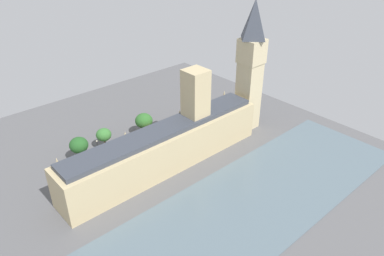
% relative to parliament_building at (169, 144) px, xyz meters
% --- Properties ---
extents(ground_plane, '(146.43, 146.43, 0.00)m').
position_rel_parliament_building_xyz_m(ground_plane, '(2.00, 1.50, -8.39)').
color(ground_plane, '#565659').
extents(river_thames, '(36.12, 131.78, 0.25)m').
position_rel_parliament_building_xyz_m(river_thames, '(-32.28, 1.50, -8.26)').
color(river_thames, slate).
rests_on(river_thames, ground).
extents(parliament_building, '(12.74, 76.43, 31.85)m').
position_rel_parliament_building_xyz_m(parliament_building, '(0.00, 0.00, 0.00)').
color(parliament_building, tan).
rests_on(parliament_building, ground).
extents(clock_tower, '(8.55, 8.55, 51.72)m').
position_rel_parliament_building_xyz_m(clock_tower, '(0.31, -40.78, 18.34)').
color(clock_tower, '#CCBA8E').
rests_on(clock_tower, ground).
extents(double_decker_bus_midblock, '(3.11, 10.62, 4.75)m').
position_rel_parliament_building_xyz_m(double_decker_bus_midblock, '(15.60, -2.70, -5.75)').
color(double_decker_bus_midblock, red).
rests_on(double_decker_bus_midblock, ground).
extents(car_yellow_cab_by_river_gate, '(1.97, 4.26, 1.74)m').
position_rel_parliament_building_xyz_m(car_yellow_cab_by_river_gate, '(13.65, 20.68, -7.50)').
color(car_yellow_cab_by_river_gate, gold).
rests_on(car_yellow_cab_by_river_gate, ground).
extents(car_dark_green_near_tower, '(1.83, 4.11, 1.74)m').
position_rel_parliament_building_xyz_m(car_dark_green_near_tower, '(12.70, 28.92, -7.50)').
color(car_dark_green_near_tower, '#19472D').
rests_on(car_dark_green_near_tower, ground).
extents(pedestrian_corner, '(0.65, 0.61, 1.54)m').
position_rel_parliament_building_xyz_m(pedestrian_corner, '(10.22, -19.29, -7.70)').
color(pedestrian_corner, black).
rests_on(pedestrian_corner, ground).
extents(pedestrian_opposite_hall, '(0.62, 0.64, 1.52)m').
position_rel_parliament_building_xyz_m(pedestrian_opposite_hall, '(9.28, -27.19, -7.70)').
color(pedestrian_opposite_hall, black).
rests_on(pedestrian_opposite_hall, ground).
extents(pedestrian_trailing, '(0.69, 0.66, 1.65)m').
position_rel_parliament_building_xyz_m(pedestrian_trailing, '(10.07, 34.80, -7.65)').
color(pedestrian_trailing, black).
rests_on(pedestrian_trailing, ground).
extents(plane_tree_far_end, '(6.82, 6.82, 9.35)m').
position_rel_parliament_building_xyz_m(plane_tree_far_end, '(22.08, -5.17, -1.96)').
color(plane_tree_far_end, brown).
rests_on(plane_tree_far_end, ground).
extents(plane_tree_kerbside, '(5.60, 5.60, 8.31)m').
position_rel_parliament_building_xyz_m(plane_tree_kerbside, '(23.89, 11.55, -2.49)').
color(plane_tree_kerbside, brown).
rests_on(plane_tree_kerbside, ground).
extents(plane_tree_leading, '(6.54, 6.54, 9.16)m').
position_rel_parliament_building_xyz_m(plane_tree_leading, '(22.74, 21.98, -2.03)').
color(plane_tree_leading, brown).
rests_on(plane_tree_leading, ground).
extents(street_lamp_under_trees, '(0.56, 0.56, 5.68)m').
position_rel_parliament_building_xyz_m(street_lamp_under_trees, '(22.42, 15.29, -4.37)').
color(street_lamp_under_trees, black).
rests_on(street_lamp_under_trees, ground).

